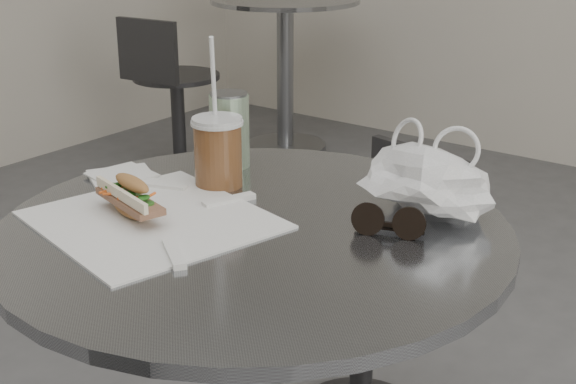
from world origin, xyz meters
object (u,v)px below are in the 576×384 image
Objects in this scene: chair_far at (374,307)px; drink_can at (230,130)px; cafe_table at (256,384)px; sunglasses at (389,223)px; iced_coffee at (218,151)px; bg_chair at (172,107)px; bg_table at (285,57)px; banh_mi at (131,198)px.

drink_can is at bearing 92.90° from chair_far.
cafe_table is 0.44m from drink_can.
sunglasses is at bearing 25.61° from cafe_table.
chair_far is at bearing 87.89° from iced_coffee.
chair_far is (-0.14, 0.60, -0.17)m from cafe_table.
drink_can reaches higher than chair_far.
drink_can is at bearing -48.19° from bg_chair.
drink_can is (1.39, -2.01, 0.34)m from bg_table.
banh_mi is 0.19m from iced_coffee.
bg_chair is 2.35m from banh_mi.
cafe_table is 0.35m from sunglasses.
chair_far is at bearing 101.49° from sunglasses.
sunglasses is (1.78, -2.11, 0.29)m from bg_table.
bg_table is at bearing 126.03° from cafe_table.
banh_mi is at bearing -173.29° from sunglasses.
cafe_table is 1.03× the size of bg_table.
bg_chair is (-1.62, 0.98, 0.03)m from chair_far.
chair_far is at bearing 102.77° from cafe_table.
bg_chair is at bearing 137.14° from iced_coffee.
iced_coffee is at bearing 157.92° from sunglasses.
iced_coffee is 0.34m from sunglasses.
bg_table is 5.54× the size of drink_can.
cafe_table is 0.36m from banh_mi.
cafe_table is at bearing -32.41° from iced_coffee.
iced_coffee is at bearing -55.49° from bg_table.
bg_chair is 2.24m from iced_coffee.
bg_table is 2.17m from chair_far.
cafe_table is 3.03× the size of iced_coffee.
cafe_table is 7.17× the size of sunglasses.
drink_can is at bearing 114.16° from banh_mi.
iced_coffee reaches higher than chair_far.
banh_mi is (1.43, -2.29, 0.31)m from bg_table.
cafe_table is 5.69× the size of drink_can.
bg_chair is (-1.76, 1.58, -0.14)m from cafe_table.
chair_far is at bearing -47.52° from bg_table.
cafe_table is at bearing -42.31° from drink_can.
sunglasses reaches higher than bg_chair.
banh_mi is 0.76× the size of iced_coffee.
sunglasses is at bearing -2.26° from iced_coffee.
iced_coffee is (1.60, -1.49, 0.48)m from bg_chair.
iced_coffee reaches higher than banh_mi.
drink_can reaches higher than bg_table.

